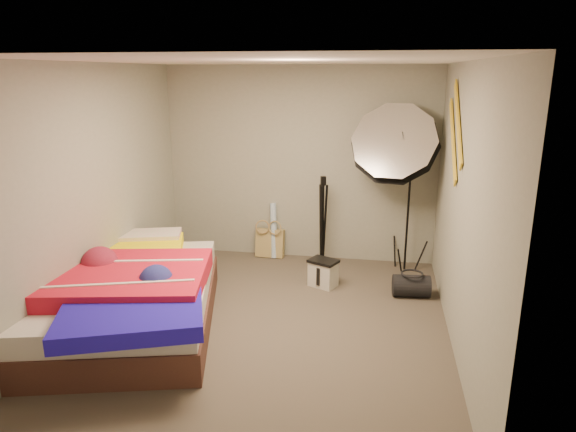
% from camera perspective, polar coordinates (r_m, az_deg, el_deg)
% --- Properties ---
extents(floor, '(4.00, 4.00, 0.00)m').
position_cam_1_polar(floor, '(5.20, -2.32, -11.87)').
color(floor, brown).
rests_on(floor, ground).
extents(ceiling, '(4.00, 4.00, 0.00)m').
position_cam_1_polar(ceiling, '(4.61, -2.67, 16.86)').
color(ceiling, silver).
rests_on(ceiling, wall_back).
extents(wall_back, '(3.50, 0.00, 3.50)m').
position_cam_1_polar(wall_back, '(6.68, 1.31, 5.72)').
color(wall_back, gray).
rests_on(wall_back, floor).
extents(wall_front, '(3.50, 0.00, 3.50)m').
position_cam_1_polar(wall_front, '(2.93, -11.17, -7.79)').
color(wall_front, gray).
rests_on(wall_front, floor).
extents(wall_left, '(0.00, 4.00, 4.00)m').
position_cam_1_polar(wall_left, '(5.41, -20.90, 2.32)').
color(wall_left, gray).
rests_on(wall_left, floor).
extents(wall_right, '(0.00, 4.00, 4.00)m').
position_cam_1_polar(wall_right, '(4.70, 18.83, 0.61)').
color(wall_right, gray).
rests_on(wall_right, floor).
extents(tote_bag, '(0.39, 0.19, 0.39)m').
position_cam_1_polar(tote_bag, '(6.91, -2.01, -3.01)').
color(tote_bag, tan).
rests_on(tote_bag, floor).
extents(wrapping_roll, '(0.14, 0.23, 0.74)m').
position_cam_1_polar(wrapping_roll, '(6.85, -1.60, -1.64)').
color(wrapping_roll, '#5D97CA').
rests_on(wrapping_roll, floor).
extents(camera_case, '(0.36, 0.32, 0.30)m').
position_cam_1_polar(camera_case, '(6.00, 3.93, -6.44)').
color(camera_case, beige).
rests_on(camera_case, floor).
extents(duffel_bag, '(0.42, 0.28, 0.25)m').
position_cam_1_polar(duffel_bag, '(5.89, 13.53, -7.55)').
color(duffel_bag, black).
rests_on(duffel_bag, floor).
extents(wall_stripe_upper, '(0.02, 0.91, 0.78)m').
position_cam_1_polar(wall_stripe_upper, '(5.16, 18.38, 9.86)').
color(wall_stripe_upper, gold).
rests_on(wall_stripe_upper, wall_right).
extents(wall_stripe_lower, '(0.02, 0.91, 0.78)m').
position_cam_1_polar(wall_stripe_lower, '(5.43, 17.85, 8.02)').
color(wall_stripe_lower, gold).
rests_on(wall_stripe_lower, wall_right).
extents(bed, '(2.15, 2.64, 0.66)m').
position_cam_1_polar(bed, '(5.25, -17.22, -8.33)').
color(bed, '#4B2A23').
rests_on(bed, floor).
extents(photo_umbrella, '(1.35, 1.06, 2.18)m').
position_cam_1_polar(photo_umbrella, '(6.22, 11.84, 7.61)').
color(photo_umbrella, black).
rests_on(photo_umbrella, floor).
extents(camera_tripod, '(0.08, 0.08, 1.16)m').
position_cam_1_polar(camera_tripod, '(6.49, 3.86, 0.11)').
color(camera_tripod, black).
rests_on(camera_tripod, floor).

